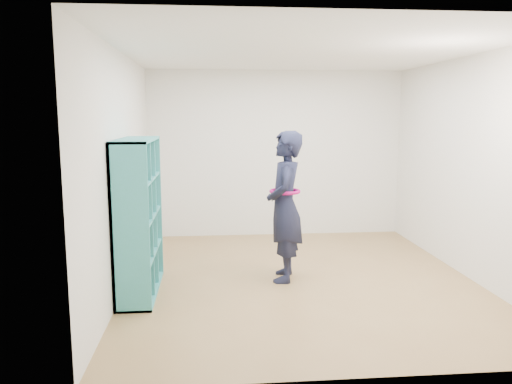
{
  "coord_description": "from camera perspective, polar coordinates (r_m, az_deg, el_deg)",
  "views": [
    {
      "loc": [
        -1.03,
        -5.57,
        1.92
      ],
      "look_at": [
        -0.49,
        0.3,
        1.0
      ],
      "focal_mm": 35.0,
      "sensor_mm": 36.0,
      "label": 1
    }
  ],
  "objects": [
    {
      "name": "floor",
      "position": [
        5.98,
        5.06,
        -9.89
      ],
      "size": [
        4.5,
        4.5,
        0.0
      ],
      "primitive_type": "plane",
      "color": "olive",
      "rests_on": "ground"
    },
    {
      "name": "ceiling",
      "position": [
        5.71,
        5.43,
        15.67
      ],
      "size": [
        4.5,
        4.5,
        0.0
      ],
      "primitive_type": "plane",
      "color": "white",
      "rests_on": "wall_back"
    },
    {
      "name": "wall_left",
      "position": [
        5.69,
        -15.0,
        2.31
      ],
      "size": [
        0.02,
        4.5,
        2.6
      ],
      "primitive_type": "cube",
      "color": "silver",
      "rests_on": "floor"
    },
    {
      "name": "wall_right",
      "position": [
        6.38,
        23.23,
        2.56
      ],
      "size": [
        0.02,
        4.5,
        2.6
      ],
      "primitive_type": "cube",
      "color": "silver",
      "rests_on": "floor"
    },
    {
      "name": "wall_back",
      "position": [
        7.92,
        2.28,
        4.36
      ],
      "size": [
        4.0,
        0.02,
        2.6
      ],
      "primitive_type": "cube",
      "color": "silver",
      "rests_on": "floor"
    },
    {
      "name": "wall_front",
      "position": [
        3.53,
        11.86,
        -1.41
      ],
      "size": [
        4.0,
        0.02,
        2.6
      ],
      "primitive_type": "cube",
      "color": "silver",
      "rests_on": "floor"
    },
    {
      "name": "bookshelf",
      "position": [
        5.5,
        -13.54,
        -3.07
      ],
      "size": [
        0.37,
        1.25,
        1.67
      ],
      "color": "teal",
      "rests_on": "floor"
    },
    {
      "name": "person",
      "position": [
        5.76,
        3.3,
        -1.64
      ],
      "size": [
        0.51,
        0.69,
        1.74
      ],
      "rotation": [
        0.0,
        0.0,
        -1.73
      ],
      "color": "black",
      "rests_on": "floor"
    },
    {
      "name": "smartphone",
      "position": [
        5.82,
        1.83,
        -0.39
      ],
      "size": [
        0.02,
        0.1,
        0.14
      ],
      "rotation": [
        0.29,
        0.0,
        0.14
      ],
      "color": "silver",
      "rests_on": "person"
    }
  ]
}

